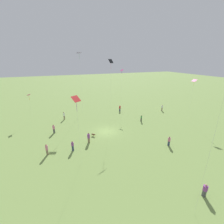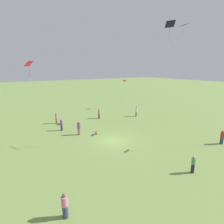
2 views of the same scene
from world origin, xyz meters
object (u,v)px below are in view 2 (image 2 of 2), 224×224
Objects in this scene: kite_2 at (184,29)px; kite_4 at (170,29)px; person_10 at (222,137)px; person_2 at (99,114)px; person_6 at (136,111)px; kite_3 at (124,82)px; dog_0 at (96,132)px; person_8 at (65,206)px; person_9 at (61,125)px; kite_0 at (29,66)px; person_4 at (56,118)px; person_0 at (79,128)px; person_7 at (193,164)px.

kite_4 is at bearing 4.17° from kite_2.
person_10 is 0.11× the size of kite_2.
person_6 reaches higher than person_2.
kite_2 reaches higher than person_10.
kite_3 is at bearing 72.22° from person_2.
person_8 is at bearing 98.01° from dog_0.
person_9 is 24.26m from kite_2.
dog_0 is at bearing -113.49° from kite_4.
person_9 is 18.83m from kite_4.
person_6 is 2.70× the size of dog_0.
person_4 is at bearing 151.44° from kite_0.
person_0 is at bearing -111.66° from kite_4.
person_9 is 0.97× the size of person_10.
kite_0 reaches higher than person_4.
person_8 is 0.12× the size of kite_4.
person_2 is at bearing -77.84° from dog_0.
person_0 is 1.07× the size of person_10.
person_2 is at bearing -60.55° from kite_2.
dog_0 is at bearing 108.57° from person_7.
kite_4 reaches higher than kite_3.
kite_0 is 22.05m from kite_3.
person_10 is at bearing 173.70° from person_0.
person_10 is (-17.86, -7.15, -0.01)m from person_2.
person_4 is 24.00m from person_10.
person_0 is at bearing -92.31° from person_2.
person_10 reaches higher than person_9.
person_10 is (-19.08, -14.55, -0.06)m from person_4.
person_9 is (-2.63, 7.75, -0.03)m from person_2.
kite_0 is at bearing -118.23° from person_2.
kite_2 reaches higher than person_6.
person_10 is at bearing -22.55° from person_2.
person_9 is 0.18× the size of kite_0.
kite_0 is at bearing 144.54° from person_4.
kite_3 reaches higher than person_9.
person_8 is 0.11× the size of kite_2.
kite_3 is at bearing 123.62° from kite_0.
kite_4 is (-17.63, 7.09, 7.13)m from kite_3.
kite_3 is (22.39, -1.88, 5.14)m from person_10.
person_9 is 5.60m from dog_0.
person_0 reaches higher than person_10.
person_0 reaches higher than person_9.
person_6 is 19.83m from kite_0.
kite_3 reaches higher than person_4.
person_7 is at bearing 145.32° from person_0.
person_0 is 3.36m from person_9.
person_7 reaches higher than dog_0.
person_2 is 1.01× the size of person_10.
person_7 is (-16.99, 8.06, -0.14)m from person_6.
person_0 is 13.28m from person_6.
kite_4 is (-9.82, -13.29, 3.94)m from kite_0.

